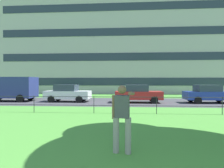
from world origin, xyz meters
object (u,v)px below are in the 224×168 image
Objects in this scene: car_white_far_right at (68,93)px; car_red_left at (138,94)px; apartment_building_background at (113,51)px; person_thrower at (122,116)px; car_blue_far_left at (208,94)px; panel_van_center at (8,87)px.

car_white_far_right is 6.32m from car_red_left.
car_white_far_right is 1.01× the size of car_red_left.
apartment_building_background is at bearing 80.92° from car_white_far_right.
person_thrower is at bearing -95.62° from car_red_left.
car_white_far_right is 1.00× the size of car_blue_far_left.
panel_van_center is 5.70m from car_white_far_right.
person_thrower is at bearing -66.90° from car_white_far_right.
car_red_left is 0.11× the size of apartment_building_background.
apartment_building_background reaches higher than car_white_far_right.
car_blue_far_left is (5.95, 0.11, 0.00)m from car_red_left.
apartment_building_background is at bearing 100.19° from car_red_left.
apartment_building_background is at bearing 64.85° from panel_van_center.
car_white_far_right is 12.27m from car_blue_far_left.
car_red_left is at bearing 84.38° from person_thrower.
car_blue_far_left is (7.12, 11.93, -0.18)m from person_thrower.
car_white_far_right is (-5.15, 12.08, -0.18)m from person_thrower.
panel_van_center reaches higher than car_red_left.
apartment_building_background reaches higher than car_blue_far_left.
car_blue_far_left is 0.11× the size of apartment_building_background.
panel_van_center is at bearing 179.28° from car_blue_far_left.
panel_van_center is at bearing 178.38° from car_red_left.
panel_van_center reaches higher than car_white_far_right.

